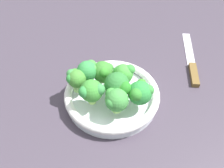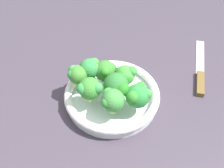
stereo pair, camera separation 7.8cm
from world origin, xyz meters
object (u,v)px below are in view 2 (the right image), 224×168
(broccoli_floret_3, at_px, (112,100))
(broccoli_floret_7, at_px, (77,75))
(broccoli_floret_1, at_px, (125,75))
(broccoli_floret_0, at_px, (90,69))
(knife, at_px, (200,73))
(broccoli_floret_4, at_px, (117,86))
(broccoli_floret_6, at_px, (138,96))
(broccoli_floret_5, at_px, (104,71))
(broccoli_floret_2, at_px, (90,89))
(bowl, at_px, (112,96))

(broccoli_floret_3, bearing_deg, broccoli_floret_7, 44.47)
(broccoli_floret_1, height_order, broccoli_floret_7, broccoli_floret_7)
(broccoli_floret_0, xyz_separation_m, knife, (0.04, -0.34, -0.08))
(broccoli_floret_1, xyz_separation_m, broccoli_floret_4, (-0.05, 0.03, 0.01))
(broccoli_floret_7, bearing_deg, broccoli_floret_3, -135.53)
(broccoli_floret_3, xyz_separation_m, broccoli_floret_6, (0.01, -0.07, -0.00))
(broccoli_floret_4, bearing_deg, broccoli_floret_0, 44.36)
(broccoli_floret_5, distance_m, broccoli_floret_6, 0.13)
(broccoli_floret_3, bearing_deg, broccoli_floret_2, 56.03)
(broccoli_floret_6, bearing_deg, broccoli_floret_5, 40.24)
(broccoli_floret_0, distance_m, broccoli_floret_3, 0.13)
(broccoli_floret_2, height_order, broccoli_floret_6, broccoli_floret_2)
(bowl, relative_size, broccoli_floret_7, 3.92)
(broccoli_floret_6, bearing_deg, broccoli_floret_0, 49.82)
(broccoli_floret_4, bearing_deg, broccoli_floret_1, -28.02)
(broccoli_floret_5, bearing_deg, broccoli_floret_6, -139.76)
(broccoli_floret_4, xyz_separation_m, broccoli_floret_6, (-0.03, -0.05, -0.01))
(broccoli_floret_4, height_order, broccoli_floret_6, broccoli_floret_4)
(broccoli_floret_3, bearing_deg, bowl, -2.65)
(broccoli_floret_5, xyz_separation_m, broccoli_floret_6, (-0.10, -0.08, 0.00))
(broccoli_floret_3, relative_size, broccoli_floret_4, 0.90)
(broccoli_floret_0, height_order, broccoli_floret_4, broccoli_floret_4)
(broccoli_floret_2, relative_size, broccoli_floret_6, 1.06)
(broccoli_floret_6, height_order, broccoli_floret_7, same)
(bowl, bearing_deg, broccoli_floret_4, -151.02)
(bowl, relative_size, broccoli_floret_5, 4.08)
(broccoli_floret_4, bearing_deg, bowl, 28.98)
(broccoli_floret_7, bearing_deg, bowl, -106.47)
(broccoli_floret_3, height_order, broccoli_floret_5, broccoli_floret_3)
(broccoli_floret_2, bearing_deg, broccoli_floret_7, 32.83)
(broccoli_floret_1, height_order, knife, broccoli_floret_1)
(broccoli_floret_0, xyz_separation_m, broccoli_floret_1, (-0.02, -0.10, -0.01))
(broccoli_floret_7, bearing_deg, broccoli_floret_0, -59.46)
(bowl, height_order, broccoli_floret_4, broccoli_floret_4)
(broccoli_floret_1, relative_size, broccoli_floret_2, 0.86)
(bowl, xyz_separation_m, broccoli_floret_6, (-0.05, -0.06, 0.06))
(broccoli_floret_0, relative_size, broccoli_floret_7, 1.07)
(broccoli_floret_7, bearing_deg, broccoli_floret_1, -90.24)
(broccoli_floret_1, xyz_separation_m, broccoli_floret_6, (-0.08, -0.03, 0.00))
(knife, bearing_deg, broccoli_floret_7, 99.79)
(broccoli_floret_1, relative_size, knife, 0.24)
(broccoli_floret_2, bearing_deg, broccoli_floret_6, -101.66)
(broccoli_floret_2, distance_m, broccoli_floret_3, 0.07)
(broccoli_floret_1, relative_size, broccoli_floret_6, 0.91)
(broccoli_floret_6, bearing_deg, broccoli_floret_1, 17.45)
(knife, bearing_deg, broccoli_floret_4, 113.05)
(bowl, distance_m, broccoli_floret_4, 0.07)
(bowl, bearing_deg, broccoli_floret_5, 23.43)
(broccoli_floret_2, relative_size, knife, 0.28)
(broccoli_floret_7, bearing_deg, knife, -80.21)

